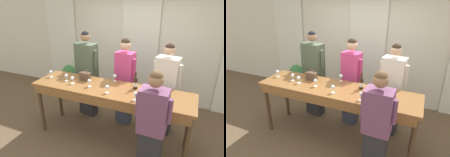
{
  "view_description": "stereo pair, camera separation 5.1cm",
  "coord_description": "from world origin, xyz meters",
  "views": [
    {
      "loc": [
        1.21,
        -2.81,
        2.51
      ],
      "look_at": [
        0.0,
        0.07,
        1.19
      ],
      "focal_mm": 32.0,
      "sensor_mm": 36.0,
      "label": 1
    },
    {
      "loc": [
        1.26,
        -2.79,
        2.51
      ],
      "look_at": [
        0.0,
        0.07,
        1.19
      ],
      "focal_mm": 32.0,
      "sensor_mm": 36.0,
      "label": 2
    }
  ],
  "objects": [
    {
      "name": "ground_plane",
      "position": [
        0.0,
        0.0,
        0.0
      ],
      "size": [
        18.0,
        18.0,
        0.0
      ],
      "primitive_type": "plane",
      "color": "brown"
    },
    {
      "name": "wall_back",
      "position": [
        0.0,
        1.85,
        1.4
      ],
      "size": [
        12.0,
        0.06,
        2.8
      ],
      "color": "silver",
      "rests_on": "ground_plane"
    },
    {
      "name": "curtain_panel_left",
      "position": [
        -2.23,
        1.78,
        1.34
      ],
      "size": [
        0.88,
        0.03,
        2.69
      ],
      "color": "white",
      "rests_on": "ground_plane"
    },
    {
      "name": "curtain_panel_center",
      "position": [
        0.0,
        1.78,
        1.34
      ],
      "size": [
        0.88,
        0.03,
        2.69
      ],
      "color": "white",
      "rests_on": "ground_plane"
    },
    {
      "name": "tasting_bar",
      "position": [
        0.0,
        -0.02,
        0.94
      ],
      "size": [
        2.78,
        0.72,
        1.04
      ],
      "color": "brown",
      "rests_on": "ground_plane"
    },
    {
      "name": "wine_bottle",
      "position": [
        0.39,
        0.15,
        1.15
      ],
      "size": [
        0.07,
        0.07,
        0.3
      ],
      "color": "black",
      "rests_on": "tasting_bar"
    },
    {
      "name": "handbag",
      "position": [
        -0.57,
        0.14,
        1.12
      ],
      "size": [
        0.19,
        0.11,
        0.22
      ],
      "color": "brown",
      "rests_on": "tasting_bar"
    },
    {
      "name": "wine_glass_front_left",
      "position": [
        0.54,
        -0.07,
        1.14
      ],
      "size": [
        0.07,
        0.07,
        0.13
      ],
      "color": "white",
      "rests_on": "tasting_bar"
    },
    {
      "name": "wine_glass_front_mid",
      "position": [
        0.02,
        -0.18,
        1.14
      ],
      "size": [
        0.07,
        0.07,
        0.13
      ],
      "color": "white",
      "rests_on": "tasting_bar"
    },
    {
      "name": "wine_glass_front_right",
      "position": [
        -0.36,
        -0.07,
        1.14
      ],
      "size": [
        0.07,
        0.07,
        0.13
      ],
      "color": "white",
      "rests_on": "tasting_bar"
    },
    {
      "name": "wine_glass_center_left",
      "position": [
        0.93,
        -0.18,
        1.14
      ],
      "size": [
        0.07,
        0.07,
        0.13
      ],
      "color": "white",
      "rests_on": "tasting_bar"
    },
    {
      "name": "wine_glass_center_mid",
      "position": [
        -0.87,
        -0.02,
        1.14
      ],
      "size": [
        0.07,
        0.07,
        0.13
      ],
      "color": "white",
      "rests_on": "tasting_bar"
    },
    {
      "name": "wine_glass_center_right",
      "position": [
        -0.04,
        0.31,
        1.14
      ],
      "size": [
        0.07,
        0.07,
        0.13
      ],
      "color": "white",
      "rests_on": "tasting_bar"
    },
    {
      "name": "wine_glass_back_left",
      "position": [
        -1.25,
        0.02,
        1.14
      ],
      "size": [
        0.07,
        0.07,
        0.13
      ],
      "color": "white",
      "rests_on": "tasting_bar"
    },
    {
      "name": "wine_glass_back_mid",
      "position": [
        -0.7,
        -0.08,
        1.14
      ],
      "size": [
        0.07,
        0.07,
        0.13
      ],
      "color": "white",
      "rests_on": "tasting_bar"
    },
    {
      "name": "wine_glass_back_right",
      "position": [
        0.51,
        -0.23,
        1.14
      ],
      "size": [
        0.07,
        0.07,
        0.13
      ],
      "color": "white",
      "rests_on": "tasting_bar"
    },
    {
      "name": "guest_olive_jacket",
      "position": [
        -0.8,
        0.61,
        0.94
      ],
      "size": [
        0.55,
        0.32,
        1.86
      ],
      "color": "#28282D",
      "rests_on": "ground_plane"
    },
    {
      "name": "guest_pink_top",
      "position": [
        0.05,
        0.61,
        0.93
      ],
      "size": [
        0.46,
        0.28,
        1.79
      ],
      "color": "#383D51",
      "rests_on": "ground_plane"
    },
    {
      "name": "guest_cream_sweater",
      "position": [
        0.84,
        0.61,
        0.9
      ],
      "size": [
        0.52,
        0.31,
        1.76
      ],
      "color": "#28282D",
      "rests_on": "ground_plane"
    },
    {
      "name": "host_pouring",
      "position": [
        0.84,
        -0.55,
        0.86
      ],
      "size": [
        0.48,
        0.27,
        1.68
      ],
      "color": "#28282D",
      "rests_on": "ground_plane"
    },
    {
      "name": "potted_plant",
      "position": [
        -1.84,
        1.42,
        0.42
      ],
      "size": [
        0.41,
        0.41,
        0.76
      ],
      "color": "#4C4C51",
      "rests_on": "ground_plane"
    }
  ]
}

